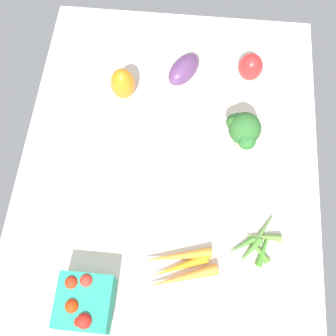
{
  "coord_description": "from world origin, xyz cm",
  "views": [
    {
      "loc": [
        -43.37,
        -4.05,
        102.01
      ],
      "look_at": [
        0.0,
        0.0,
        4.0
      ],
      "focal_mm": 45.97,
      "sensor_mm": 36.0,
      "label": 1
    }
  ],
  "objects_px": {
    "carrot_bunch": "(179,267)",
    "okra_pile": "(258,242)",
    "bell_pepper_red": "(251,67)",
    "broccoli_head": "(243,130)",
    "eggplant": "(184,69)",
    "berry_basket": "(84,303)",
    "bell_pepper_orange": "(123,84)"
  },
  "relations": [
    {
      "from": "carrot_bunch",
      "to": "okra_pile",
      "type": "relative_size",
      "value": 1.28
    },
    {
      "from": "bell_pepper_red",
      "to": "broccoli_head",
      "type": "distance_m",
      "value": 0.22
    },
    {
      "from": "eggplant",
      "to": "berry_basket",
      "type": "bearing_deg",
      "value": -162.81
    },
    {
      "from": "bell_pepper_orange",
      "to": "bell_pepper_red",
      "type": "bearing_deg",
      "value": -74.44
    },
    {
      "from": "bell_pepper_red",
      "to": "broccoli_head",
      "type": "relative_size",
      "value": 0.68
    },
    {
      "from": "carrot_bunch",
      "to": "bell_pepper_orange",
      "type": "bearing_deg",
      "value": 22.29
    },
    {
      "from": "eggplant",
      "to": "bell_pepper_red",
      "type": "height_order",
      "value": "bell_pepper_red"
    },
    {
      "from": "bell_pepper_orange",
      "to": "okra_pile",
      "type": "height_order",
      "value": "bell_pepper_orange"
    },
    {
      "from": "carrot_bunch",
      "to": "eggplant",
      "type": "height_order",
      "value": "eggplant"
    },
    {
      "from": "bell_pepper_orange",
      "to": "broccoli_head",
      "type": "bearing_deg",
      "value": -111.26
    },
    {
      "from": "berry_basket",
      "to": "eggplant",
      "type": "height_order",
      "value": "berry_basket"
    },
    {
      "from": "carrot_bunch",
      "to": "bell_pepper_red",
      "type": "relative_size",
      "value": 2.24
    },
    {
      "from": "bell_pepper_red",
      "to": "bell_pepper_orange",
      "type": "bearing_deg",
      "value": 105.56
    },
    {
      "from": "okra_pile",
      "to": "carrot_bunch",
      "type": "bearing_deg",
      "value": 112.8
    },
    {
      "from": "okra_pile",
      "to": "bell_pepper_red",
      "type": "height_order",
      "value": "bell_pepper_red"
    },
    {
      "from": "carrot_bunch",
      "to": "okra_pile",
      "type": "bearing_deg",
      "value": -67.2
    },
    {
      "from": "okra_pile",
      "to": "bell_pepper_red",
      "type": "bearing_deg",
      "value": 3.53
    },
    {
      "from": "berry_basket",
      "to": "broccoli_head",
      "type": "distance_m",
      "value": 0.55
    },
    {
      "from": "berry_basket",
      "to": "okra_pile",
      "type": "relative_size",
      "value": 0.83
    },
    {
      "from": "bell_pepper_red",
      "to": "berry_basket",
      "type": "bearing_deg",
      "value": 152.0
    },
    {
      "from": "eggplant",
      "to": "broccoli_head",
      "type": "xyz_separation_m",
      "value": [
        -0.2,
        -0.16,
        0.04
      ]
    },
    {
      "from": "bell_pepper_orange",
      "to": "okra_pile",
      "type": "xyz_separation_m",
      "value": [
        -0.38,
        -0.37,
        -0.04
      ]
    },
    {
      "from": "berry_basket",
      "to": "bell_pepper_red",
      "type": "bearing_deg",
      "value": -28.0
    },
    {
      "from": "carrot_bunch",
      "to": "bell_pepper_orange",
      "type": "xyz_separation_m",
      "value": [
        0.46,
        0.19,
        0.04
      ]
    },
    {
      "from": "broccoli_head",
      "to": "carrot_bunch",
      "type": "bearing_deg",
      "value": 159.06
    },
    {
      "from": "okra_pile",
      "to": "bell_pepper_red",
      "type": "distance_m",
      "value": 0.48
    },
    {
      "from": "bell_pepper_orange",
      "to": "bell_pepper_red",
      "type": "xyz_separation_m",
      "value": [
        0.09,
        -0.34,
        -0.01
      ]
    },
    {
      "from": "bell_pepper_orange",
      "to": "broccoli_head",
      "type": "xyz_separation_m",
      "value": [
        -0.12,
        -0.32,
        0.02
      ]
    },
    {
      "from": "berry_basket",
      "to": "bell_pepper_red",
      "type": "xyz_separation_m",
      "value": [
        0.65,
        -0.35,
        0.0
      ]
    },
    {
      "from": "eggplant",
      "to": "bell_pepper_red",
      "type": "bearing_deg",
      "value": -52.32
    },
    {
      "from": "carrot_bunch",
      "to": "okra_pile",
      "type": "xyz_separation_m",
      "value": [
        0.08,
        -0.18,
        -0.0
      ]
    },
    {
      "from": "eggplant",
      "to": "broccoli_head",
      "type": "bearing_deg",
      "value": -109.23
    }
  ]
}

